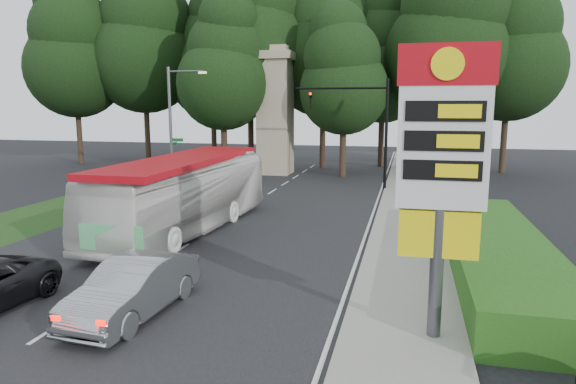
% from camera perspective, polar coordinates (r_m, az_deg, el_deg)
% --- Properties ---
extents(ground, '(120.00, 120.00, 0.00)m').
position_cam_1_polar(ground, '(14.20, -25.60, -14.28)').
color(ground, black).
rests_on(ground, ground).
extents(road_surface, '(14.00, 80.00, 0.02)m').
position_cam_1_polar(road_surface, '(24.18, -7.60, -3.62)').
color(road_surface, black).
rests_on(road_surface, ground).
extents(sidewalk_right, '(3.00, 80.00, 0.12)m').
position_cam_1_polar(sidewalk_right, '(22.64, 13.01, -4.58)').
color(sidewalk_right, gray).
rests_on(sidewalk_right, ground).
extents(grass_verge_left, '(5.00, 50.00, 0.02)m').
position_cam_1_polar(grass_verge_left, '(33.69, -19.17, -0.31)').
color(grass_verge_left, '#193814').
rests_on(grass_verge_left, ground).
extents(hedge, '(3.00, 14.00, 1.20)m').
position_cam_1_polar(hedge, '(18.88, 22.17, -6.22)').
color(hedge, '#245416').
rests_on(hedge, ground).
extents(gas_station_pylon, '(2.10, 0.45, 6.85)m').
position_cam_1_polar(gas_station_pylon, '(12.03, 16.78, 4.07)').
color(gas_station_pylon, '#59595E').
rests_on(gas_station_pylon, ground).
extents(traffic_signal_mast, '(6.10, 0.35, 7.20)m').
position_cam_1_polar(traffic_signal_mast, '(34.09, 8.68, 8.11)').
color(traffic_signal_mast, black).
rests_on(traffic_signal_mast, ground).
extents(streetlight_signs, '(2.75, 0.98, 8.00)m').
position_cam_1_polar(streetlight_signs, '(35.53, -12.62, 7.67)').
color(streetlight_signs, '#59595E').
rests_on(streetlight_signs, ground).
extents(monument, '(3.00, 3.00, 10.05)m').
position_cam_1_polar(monument, '(41.32, -1.42, 9.07)').
color(monument, tan).
rests_on(monument, ground).
extents(tree_far_west, '(8.96, 8.96, 17.60)m').
position_cam_1_polar(tree_far_west, '(52.92, -22.72, 14.53)').
color(tree_far_west, '#2D2116').
rests_on(tree_far_west, ground).
extents(tree_west_mid, '(9.80, 9.80, 19.25)m').
position_cam_1_polar(tree_west_mid, '(51.56, -15.80, 16.17)').
color(tree_west_mid, '#2D2116').
rests_on(tree_west_mid, ground).
extents(tree_west_near, '(8.40, 8.40, 16.50)m').
position_cam_1_polar(tree_west_near, '(50.66, -8.43, 14.65)').
color(tree_west_near, '#2D2116').
rests_on(tree_west_near, ground).
extents(tree_center_left, '(10.08, 10.08, 19.80)m').
position_cam_1_polar(tree_center_left, '(45.49, -4.29, 17.84)').
color(tree_center_left, '#2D2116').
rests_on(tree_center_left, ground).
extents(tree_center_right, '(9.24, 9.24, 18.15)m').
position_cam_1_polar(tree_center_right, '(45.91, 3.99, 16.51)').
color(tree_center_right, '#2D2116').
rests_on(tree_center_right, ground).
extents(tree_east_near, '(8.12, 8.12, 15.95)m').
position_cam_1_polar(tree_east_near, '(47.22, 10.57, 14.55)').
color(tree_east_near, '#2D2116').
rests_on(tree_east_near, ground).
extents(tree_east_mid, '(9.52, 9.52, 18.70)m').
position_cam_1_polar(tree_east_mid, '(43.43, 17.27, 16.95)').
color(tree_east_mid, '#2D2116').
rests_on(tree_east_mid, ground).
extents(tree_far_east, '(8.68, 8.68, 17.05)m').
position_cam_1_polar(tree_far_east, '(45.85, 23.49, 14.93)').
color(tree_far_east, '#2D2116').
rests_on(tree_far_east, ground).
extents(tree_monument_left, '(7.28, 7.28, 14.30)m').
position_cam_1_polar(tree_monument_left, '(41.68, -7.29, 13.92)').
color(tree_monument_left, '#2D2116').
rests_on(tree_monument_left, ground).
extents(tree_monument_right, '(6.72, 6.72, 13.20)m').
position_cam_1_polar(tree_monument_right, '(39.86, 6.26, 13.17)').
color(tree_monument_right, '#2D2116').
rests_on(tree_monument_right, ground).
extents(transit_bus, '(3.79, 12.00, 3.29)m').
position_cam_1_polar(transit_bus, '(22.86, -11.43, -0.32)').
color(transit_bus, white).
rests_on(transit_bus, ground).
extents(sedan_silver, '(1.91, 4.71, 1.52)m').
position_cam_1_polar(sedan_silver, '(14.40, -16.80, -10.13)').
color(sedan_silver, '#999DA0').
rests_on(sedan_silver, ground).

